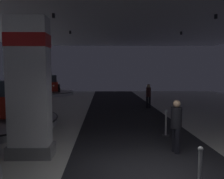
{
  "coord_description": "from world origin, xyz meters",
  "views": [
    {
      "loc": [
        -1.24,
        -4.46,
        2.43
      ],
      "look_at": [
        -0.74,
        7.87,
        1.4
      ],
      "focal_mm": 35.01,
      "sensor_mm": 36.0,
      "label": 1
    }
  ],
  "objects_px": {
    "visitor_walking_near": "(148,94)",
    "brand_sign_pylon": "(29,86)",
    "visitor_walking_far": "(176,123)",
    "display_car_deep_left": "(49,84)",
    "display_platform_deep_left": "(49,93)"
  },
  "relations": [
    {
      "from": "display_platform_deep_left",
      "to": "visitor_walking_far",
      "type": "relative_size",
      "value": 3.17
    },
    {
      "from": "display_platform_deep_left",
      "to": "visitor_walking_near",
      "type": "distance_m",
      "value": 12.25
    },
    {
      "from": "display_car_deep_left",
      "to": "visitor_walking_near",
      "type": "distance_m",
      "value": 12.26
    },
    {
      "from": "display_car_deep_left",
      "to": "visitor_walking_near",
      "type": "xyz_separation_m",
      "value": [
        8.64,
        -8.7,
        -0.19
      ]
    },
    {
      "from": "brand_sign_pylon",
      "to": "visitor_walking_far",
      "type": "height_order",
      "value": "brand_sign_pylon"
    },
    {
      "from": "brand_sign_pylon",
      "to": "visitor_walking_far",
      "type": "xyz_separation_m",
      "value": [
        4.22,
        0.13,
        -1.12
      ]
    },
    {
      "from": "brand_sign_pylon",
      "to": "display_platform_deep_left",
      "type": "distance_m",
      "value": 17.21
    },
    {
      "from": "visitor_walking_near",
      "to": "brand_sign_pylon",
      "type": "bearing_deg",
      "value": -122.03
    },
    {
      "from": "visitor_walking_near",
      "to": "visitor_walking_far",
      "type": "relative_size",
      "value": 1.0
    },
    {
      "from": "brand_sign_pylon",
      "to": "visitor_walking_near",
      "type": "distance_m",
      "value": 9.58
    },
    {
      "from": "display_car_deep_left",
      "to": "display_platform_deep_left",
      "type": "bearing_deg",
      "value": -78.09
    },
    {
      "from": "brand_sign_pylon",
      "to": "display_platform_deep_left",
      "type": "xyz_separation_m",
      "value": [
        -3.59,
        16.74,
        -1.84
      ]
    },
    {
      "from": "brand_sign_pylon",
      "to": "display_platform_deep_left",
      "type": "relative_size",
      "value": 0.78
    },
    {
      "from": "brand_sign_pylon",
      "to": "display_car_deep_left",
      "type": "xyz_separation_m",
      "value": [
        -3.59,
        16.77,
        -0.92
      ]
    },
    {
      "from": "display_car_deep_left",
      "to": "visitor_walking_near",
      "type": "bearing_deg",
      "value": -45.21
    }
  ]
}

